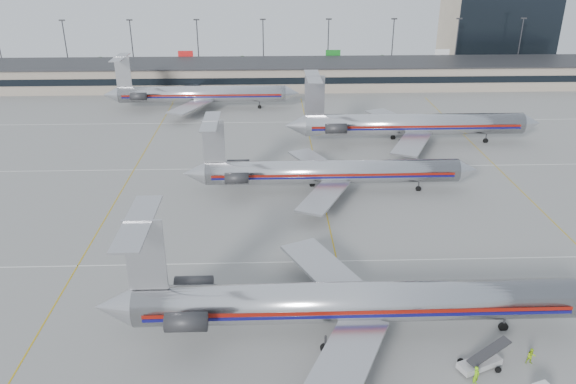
{
  "coord_description": "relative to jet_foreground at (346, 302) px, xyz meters",
  "views": [
    {
      "loc": [
        -7.72,
        -46.37,
        33.99
      ],
      "look_at": [
        -5.38,
        20.0,
        4.5
      ],
      "focal_mm": 35.0,
      "sensor_mm": 36.0,
      "label": 1
    }
  ],
  "objects": [
    {
      "name": "jet_back_row",
      "position": [
        -22.47,
        80.01,
        -0.19
      ],
      "size": [
        43.35,
        26.67,
        11.85
      ],
      "color": "silver",
      "rests_on": "ground"
    },
    {
      "name": "jet_second_row",
      "position": [
        1.45,
        33.17,
        -0.33
      ],
      "size": [
        43.49,
        25.61,
        11.38
      ],
      "color": "silver",
      "rests_on": "ground"
    },
    {
      "name": "terminal",
      "position": [
        0.85,
        101.23,
        -0.47
      ],
      "size": [
        162.0,
        17.0,
        6.25
      ],
      "color": "gray",
      "rests_on": "ground"
    },
    {
      "name": "distant_building",
      "position": [
        62.85,
        131.26,
        8.87
      ],
      "size": [
        30.0,
        20.0,
        25.0
      ],
      "primitive_type": "cube",
      "color": "tan",
      "rests_on": "ground"
    },
    {
      "name": "ramp_worker_far",
      "position": [
        15.88,
        -4.74,
        -2.84
      ],
      "size": [
        0.8,
        0.63,
        1.59
      ],
      "primitive_type": "imported",
      "rotation": [
        0.0,
        0.0,
        -0.04
      ],
      "color": "#96C812",
      "rests_on": "ground"
    },
    {
      "name": "ramp_worker_near",
      "position": [
        10.13,
        -7.12,
        -2.71
      ],
      "size": [
        0.8,
        0.76,
        1.83
      ],
      "primitive_type": "imported",
      "rotation": [
        0.0,
        0.0,
        0.66
      ],
      "color": "#7CCD13",
      "rests_on": "ground"
    },
    {
      "name": "jet_third_row",
      "position": [
        18.7,
        54.78,
        0.11
      ],
      "size": [
        47.13,
        28.99,
        12.89
      ],
      "color": "silver",
      "rests_on": "ground"
    },
    {
      "name": "light_mast_row",
      "position": [
        0.85,
        115.26,
        4.95
      ],
      "size": [
        163.6,
        0.4,
        15.28
      ],
      "color": "#38383D",
      "rests_on": "ground"
    },
    {
      "name": "belt_loader",
      "position": [
        11.27,
        -5.15,
        -2.96
      ],
      "size": [
        4.85,
        2.91,
        2.49
      ],
      "rotation": [
        0.0,
        0.0,
        0.41
      ],
      "color": "#A7A7A7",
      "rests_on": "ground"
    },
    {
      "name": "jet_foreground",
      "position": [
        0.0,
        0.0,
        0.0
      ],
      "size": [
        47.81,
        28.15,
        12.52
      ],
      "color": "silver",
      "rests_on": "ground"
    },
    {
      "name": "apron_markings",
      "position": [
        0.85,
        13.26,
        -3.62
      ],
      "size": [
        160.0,
        0.15,
        0.02
      ],
      "primitive_type": "cube",
      "color": "silver",
      "rests_on": "ground"
    },
    {
      "name": "ground",
      "position": [
        0.85,
        3.26,
        -3.63
      ],
      "size": [
        260.0,
        260.0,
        0.0
      ],
      "primitive_type": "plane",
      "color": "gray",
      "rests_on": "ground"
    }
  ]
}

